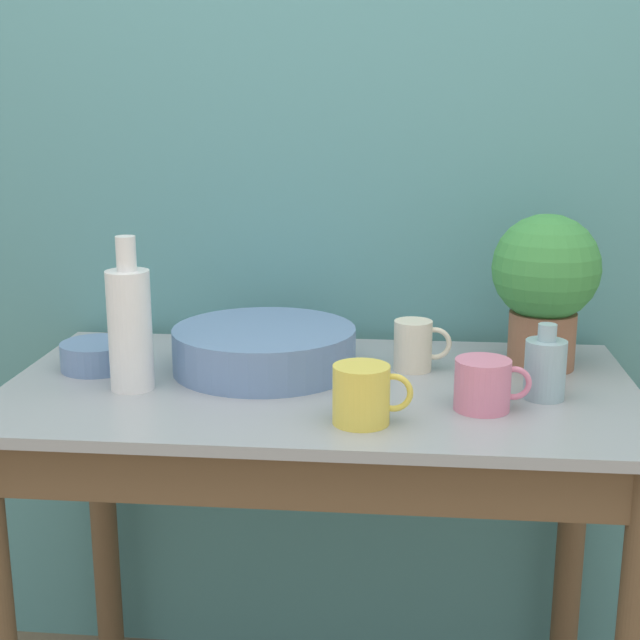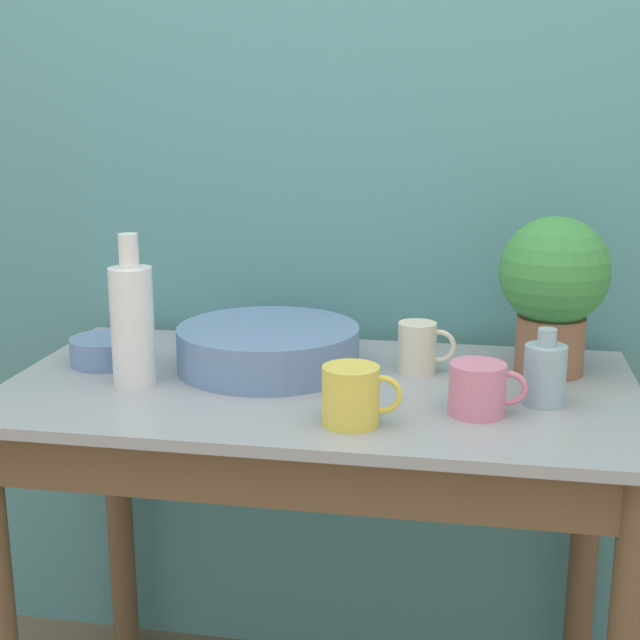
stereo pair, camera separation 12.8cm
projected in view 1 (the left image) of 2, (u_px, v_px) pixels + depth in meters
name	position (u px, v px, depth m)	size (l,w,h in m)	color
wall_back	(337.00, 147.00, 1.90)	(6.00, 0.05, 2.40)	teal
counter_table	(319.00, 475.00, 1.65)	(1.15, 0.63, 0.79)	brown
potted_plant	(545.00, 280.00, 1.69)	(0.21, 0.21, 0.30)	#8C5B42
bowl_wash_large	(264.00, 349.00, 1.71)	(0.35, 0.35, 0.08)	#6684B2
bottle_tall	(130.00, 326.00, 1.58)	(0.08, 0.08, 0.28)	white
bottle_short	(545.00, 368.00, 1.54)	(0.07, 0.07, 0.13)	#93B2BC
mug_pink	(484.00, 385.00, 1.49)	(0.13, 0.09, 0.09)	pink
mug_cream	(414.00, 345.00, 1.71)	(0.11, 0.07, 0.10)	beige
mug_yellow	(363.00, 394.00, 1.43)	(0.13, 0.09, 0.10)	#E5CC4C
bowl_small_blue	(97.00, 356.00, 1.72)	(0.14, 0.14, 0.05)	#6684B2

